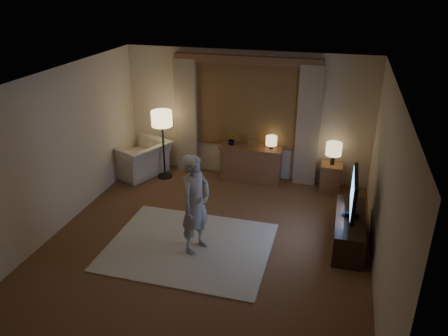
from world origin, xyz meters
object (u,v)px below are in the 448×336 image
(tv_stand, at_px, (349,230))
(person, at_px, (196,204))
(armchair, at_px, (140,158))
(side_table, at_px, (331,178))
(sideboard, at_px, (251,165))

(tv_stand, xyz_separation_m, person, (-2.26, -0.78, 0.55))
(tv_stand, height_order, person, person)
(armchair, relative_size, tv_stand, 0.78)
(side_table, xyz_separation_m, person, (-1.88, -2.60, 0.52))
(sideboard, relative_size, side_table, 2.14)
(armchair, bearing_deg, tv_stand, 93.25)
(armchair, xyz_separation_m, person, (2.04, -2.34, 0.45))
(armchair, distance_m, side_table, 3.94)
(sideboard, distance_m, person, 2.71)
(armchair, bearing_deg, side_table, 117.03)
(person, bearing_deg, armchair, 60.57)
(sideboard, xyz_separation_m, tv_stand, (1.98, -1.87, -0.10))
(armchair, relative_size, side_table, 1.95)
(sideboard, relative_size, person, 0.77)
(side_table, distance_m, person, 3.26)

